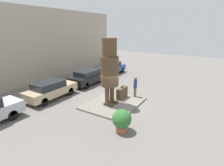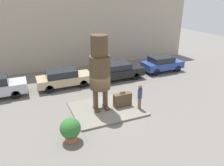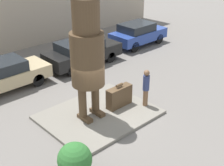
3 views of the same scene
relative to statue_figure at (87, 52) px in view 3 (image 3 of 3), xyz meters
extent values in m
plane|color=slate|center=(0.41, -0.12, -3.04)|extent=(60.00, 60.00, 0.00)
cube|color=slate|center=(0.41, -0.12, -2.98)|extent=(4.66, 3.72, 0.13)
cube|color=#4C3823|center=(-0.34, -0.11, -2.83)|extent=(0.26, 0.77, 0.17)
cube|color=#4C3823|center=(0.34, -0.11, -2.83)|extent=(0.26, 0.77, 0.17)
cylinder|color=#4C3823|center=(-0.34, 0.00, -2.07)|extent=(0.34, 0.34, 1.35)
cylinder|color=#4C3823|center=(0.34, 0.00, -2.07)|extent=(0.34, 0.34, 1.35)
cylinder|color=#4C3823|center=(0.00, 0.00, -0.31)|extent=(1.35, 1.35, 2.16)
cylinder|color=#4C3823|center=(0.00, 0.00, 1.42)|extent=(1.06, 1.06, 1.30)
cube|color=#4C3823|center=(1.52, -0.25, -2.45)|extent=(1.26, 0.41, 0.93)
cylinder|color=#4C3823|center=(1.52, -0.25, -1.87)|extent=(0.35, 0.12, 0.12)
cylinder|color=brown|center=(2.42, -1.02, -2.52)|extent=(0.22, 0.22, 0.78)
cylinder|color=navy|center=(2.42, -1.02, -1.79)|extent=(0.29, 0.29, 0.69)
sphere|color=brown|center=(2.42, -1.02, -1.31)|extent=(0.26, 0.26, 0.26)
cube|color=tan|center=(-1.37, 5.00, -2.37)|extent=(4.50, 1.78, 0.66)
cylinder|color=black|center=(0.03, 5.80, -2.70)|extent=(0.68, 0.18, 0.68)
cylinder|color=black|center=(0.03, 4.20, -2.70)|extent=(0.68, 0.18, 0.68)
cube|color=black|center=(3.52, 4.87, -2.35)|extent=(4.67, 1.86, 0.73)
cube|color=#1E2328|center=(3.29, 4.87, -1.74)|extent=(2.57, 1.68, 0.48)
cylinder|color=black|center=(4.97, 5.71, -2.72)|extent=(0.65, 0.18, 0.65)
cylinder|color=black|center=(4.97, 4.03, -2.72)|extent=(0.65, 0.18, 0.65)
cylinder|color=black|center=(2.07, 5.71, -2.72)|extent=(0.65, 0.18, 0.65)
cylinder|color=black|center=(2.07, 4.03, -2.72)|extent=(0.65, 0.18, 0.65)
cube|color=#284293|center=(8.57, 5.08, -2.35)|extent=(4.07, 1.87, 0.68)
cube|color=#1E2328|center=(8.37, 5.08, -1.74)|extent=(2.24, 1.68, 0.53)
cylinder|color=black|center=(9.83, 5.93, -2.69)|extent=(0.71, 0.18, 0.71)
cylinder|color=black|center=(9.83, 4.24, -2.69)|extent=(0.71, 0.18, 0.71)
cylinder|color=black|center=(7.31, 5.93, -2.69)|extent=(0.71, 0.18, 0.71)
cylinder|color=black|center=(7.31, 4.24, -2.69)|extent=(0.71, 0.18, 0.71)
sphere|color=#2D6B2D|center=(-2.63, -2.51, -2.24)|extent=(1.11, 1.11, 1.11)
camera|label=1|loc=(-10.48, -6.72, 2.70)|focal=28.00mm
camera|label=2|loc=(-4.44, -12.30, 4.34)|focal=35.00mm
camera|label=3|loc=(-7.04, -8.95, 4.23)|focal=50.00mm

